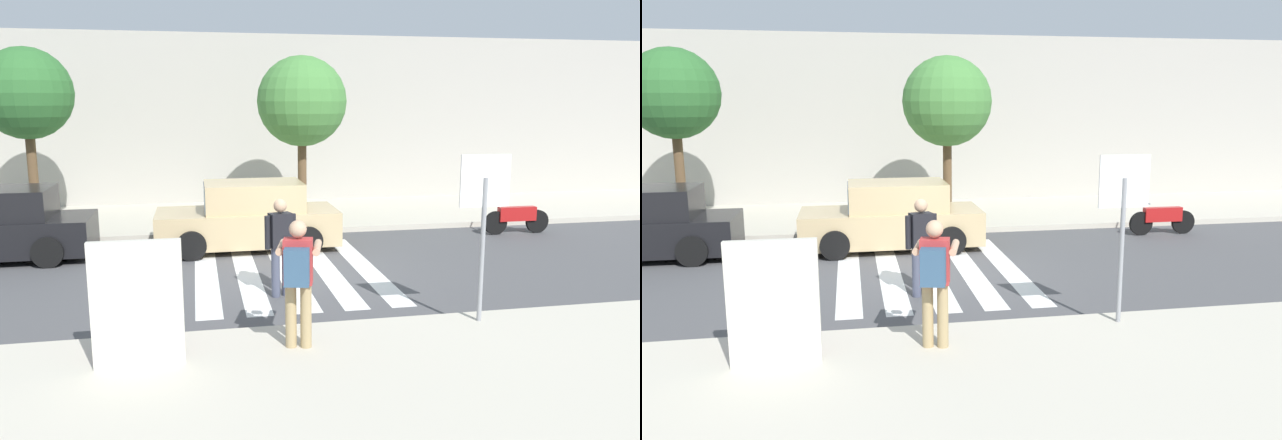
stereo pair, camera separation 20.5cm
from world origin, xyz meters
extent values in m
plane|color=#4C4C4F|center=(0.00, 0.00, 0.00)|extent=(120.00, 120.00, 0.00)
cube|color=beige|center=(0.00, -6.20, 0.07)|extent=(60.00, 6.00, 0.14)
cube|color=beige|center=(0.00, 6.00, 0.07)|extent=(60.00, 4.80, 0.14)
cube|color=#ADA89E|center=(0.00, 10.40, 2.72)|extent=(56.00, 4.00, 5.45)
cube|color=silver|center=(-1.60, 0.20, 0.00)|extent=(0.44, 5.20, 0.01)
cube|color=silver|center=(-0.80, 0.20, 0.00)|extent=(0.44, 5.20, 0.01)
cube|color=silver|center=(0.00, 0.20, 0.00)|extent=(0.44, 5.20, 0.01)
cube|color=silver|center=(0.80, 0.20, 0.00)|extent=(0.44, 5.20, 0.01)
cube|color=silver|center=(1.60, 0.20, 0.00)|extent=(0.44, 5.20, 0.01)
cylinder|color=gray|center=(2.35, -3.59, 1.22)|extent=(0.07, 0.07, 2.15)
cube|color=white|center=(2.35, -3.57, 2.24)|extent=(0.76, 0.03, 0.76)
cube|color=red|center=(2.35, -3.56, 2.24)|extent=(0.66, 0.02, 0.66)
cylinder|color=tan|center=(-0.56, -4.03, 0.58)|extent=(0.15, 0.15, 0.88)
cylinder|color=tan|center=(-0.36, -4.08, 0.58)|extent=(0.15, 0.15, 0.88)
cube|color=#B73333|center=(-0.46, -4.05, 1.32)|extent=(0.43, 0.32, 0.60)
sphere|color=tan|center=(-0.46, -4.05, 1.75)|extent=(0.23, 0.23, 0.23)
cylinder|color=tan|center=(-0.64, -3.78, 1.46)|extent=(0.23, 0.59, 0.10)
cylinder|color=tan|center=(-0.17, -3.90, 1.46)|extent=(0.23, 0.59, 0.10)
cube|color=black|center=(-0.37, -3.66, 1.49)|extent=(0.16, 0.13, 0.10)
cube|color=#335170|center=(-0.51, -4.28, 1.30)|extent=(0.36, 0.27, 0.48)
cylinder|color=#474C60|center=(-0.43, -1.42, 0.44)|extent=(0.15, 0.15, 0.88)
cylinder|color=#474C60|center=(-0.24, -1.36, 0.44)|extent=(0.15, 0.15, 0.88)
cube|color=black|center=(-0.33, -1.39, 1.18)|extent=(0.43, 0.33, 0.60)
sphere|color=tan|center=(-0.33, -1.39, 1.61)|extent=(0.23, 0.23, 0.23)
cylinder|color=black|center=(-0.56, -1.45, 1.16)|extent=(0.10, 0.10, 0.58)
cylinder|color=black|center=(-0.10, -1.33, 1.16)|extent=(0.10, 0.10, 0.58)
cube|color=slate|center=(-4.92, 2.30, 1.23)|extent=(0.10, 1.50, 0.51)
cylinder|color=black|center=(-4.77, 1.45, 0.32)|extent=(0.64, 0.22, 0.64)
cylinder|color=black|center=(-4.77, 3.15, 0.32)|extent=(0.64, 0.22, 0.64)
cube|color=tan|center=(-0.61, 2.30, 0.53)|extent=(4.10, 1.70, 0.76)
cube|color=tan|center=(-0.46, 2.30, 1.23)|extent=(2.20, 1.56, 0.64)
cube|color=slate|center=(-1.53, 2.30, 1.23)|extent=(0.10, 1.50, 0.54)
cube|color=slate|center=(0.51, 2.30, 1.23)|extent=(0.10, 1.50, 0.51)
cylinder|color=black|center=(-1.88, 1.45, 0.32)|extent=(0.64, 0.22, 0.64)
cylinder|color=black|center=(-1.88, 3.15, 0.32)|extent=(0.64, 0.22, 0.64)
cylinder|color=black|center=(0.67, 1.45, 0.32)|extent=(0.64, 0.22, 0.64)
cylinder|color=black|center=(0.67, 3.15, 0.32)|extent=(0.64, 0.22, 0.64)
cylinder|color=black|center=(5.73, 2.60, 0.30)|extent=(0.60, 0.10, 0.60)
cylinder|color=black|center=(6.89, 2.60, 0.30)|extent=(0.60, 0.10, 0.60)
cube|color=#B21919|center=(6.31, 2.60, 0.52)|extent=(1.00, 0.20, 0.36)
cylinder|color=gray|center=(5.79, 2.60, 0.85)|extent=(0.04, 0.60, 0.04)
cylinder|color=brown|center=(-5.80, 5.10, 1.50)|extent=(0.24, 0.24, 2.72)
sphere|color=#2D662D|center=(-5.80, 5.10, 3.55)|extent=(2.29, 2.29, 2.29)
cylinder|color=brown|center=(1.11, 4.86, 1.39)|extent=(0.24, 0.24, 2.49)
sphere|color=#47843D|center=(1.11, 4.86, 3.35)|extent=(2.40, 2.40, 2.40)
cube|color=beige|center=(-2.48, -4.30, 0.94)|extent=(1.10, 0.10, 1.60)
cube|color=pink|center=(-2.48, -4.24, 0.94)|extent=(0.96, 0.02, 1.46)
camera|label=1|loc=(-1.72, -11.83, 3.38)|focal=35.00mm
camera|label=2|loc=(-1.52, -11.87, 3.38)|focal=35.00mm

